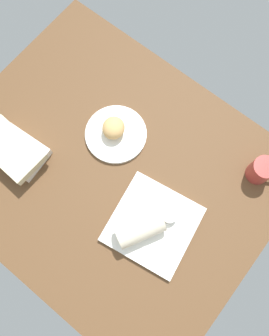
{
  "coord_description": "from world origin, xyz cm",
  "views": [
    {
      "loc": [
        26.33,
        -19.76,
        117.7
      ],
      "look_at": [
        6.77,
        4.8,
        7.0
      ],
      "focal_mm": 37.35,
      "sensor_mm": 36.0,
      "label": 1
    }
  ],
  "objects": [
    {
      "name": "scone_pastry",
      "position": [
        -7.27,
        11.09,
        8.35
      ],
      "size": [
        10.42,
        10.65,
        5.9
      ],
      "primitive_type": "ellipsoid",
      "rotation": [
        0.0,
        0.0,
        5.18
      ],
      "color": "tan",
      "rests_on": "round_plate"
    },
    {
      "name": "coffee_mug",
      "position": [
        40.02,
        29.79,
        8.54
      ],
      "size": [
        10.82,
        9.79,
        8.87
      ],
      "color": "#B23833",
      "rests_on": "dining_table"
    },
    {
      "name": "square_plate",
      "position": [
        22.73,
        -5.78,
        4.8
      ],
      "size": [
        29.56,
        29.56,
        1.6
      ],
      "primitive_type": "cube",
      "rotation": [
        0.0,
        0.0,
        0.16
      ],
      "color": "white",
      "rests_on": "dining_table"
    },
    {
      "name": "breakfast_wrap",
      "position": [
        20.74,
        -9.97,
        9.12
      ],
      "size": [
        13.31,
        16.46,
        7.04
      ],
      "primitive_type": "cylinder",
      "rotation": [
        1.57,
        0.0,
        2.64
      ],
      "color": "beige",
      "rests_on": "square_plate"
    },
    {
      "name": "dining_table",
      "position": [
        0.0,
        0.0,
        2.0
      ],
      "size": [
        110.0,
        90.0,
        4.0
      ],
      "primitive_type": "cube",
      "color": "brown",
      "rests_on": "ground"
    },
    {
      "name": "book_stack",
      "position": [
        -28.72,
        -15.51,
        7.51
      ],
      "size": [
        22.18,
        15.31,
        6.95
      ],
      "color": "silver",
      "rests_on": "dining_table"
    },
    {
      "name": "sauce_cup",
      "position": [
        25.21,
        -0.54,
        7.04
      ],
      "size": [
        5.09,
        5.09,
        2.7
      ],
      "color": "silver",
      "rests_on": "square_plate"
    },
    {
      "name": "round_plate",
      "position": [
        -6.25,
        10.82,
        4.7
      ],
      "size": [
        21.31,
        21.31,
        1.4
      ],
      "primitive_type": "cylinder",
      "color": "white",
      "rests_on": "dining_table"
    }
  ]
}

